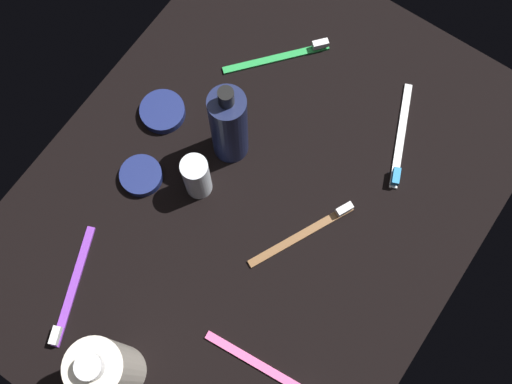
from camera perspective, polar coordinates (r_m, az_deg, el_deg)
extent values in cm
cube|color=black|center=(97.22, 0.00, -0.64)|extent=(84.00, 64.00, 1.20)
cylinder|color=#171E41|center=(92.06, -2.46, 5.96)|extent=(5.48, 5.48, 16.15)
cylinder|color=black|center=(83.46, -2.73, 8.55)|extent=(2.20, 2.20, 2.80)
cylinder|color=silver|center=(86.35, -13.25, -15.36)|extent=(7.27, 7.27, 16.51)
cylinder|color=silver|center=(77.26, -14.82, -15.05)|extent=(3.20, 3.20, 2.20)
cylinder|color=silver|center=(93.13, -5.39, 1.37)|extent=(4.04, 4.04, 9.43)
cube|color=green|center=(105.82, 1.83, 12.05)|extent=(14.47, 12.60, 0.90)
cube|color=white|center=(106.35, 5.85, 13.18)|extent=(2.69, 2.52, 1.20)
cube|color=brown|center=(94.88, 4.12, -3.89)|extent=(16.76, 8.84, 0.90)
cube|color=white|center=(95.51, 8.01, -1.54)|extent=(2.82, 2.11, 1.20)
cube|color=#E55999|center=(92.04, 0.50, -15.48)|extent=(2.83, 18.03, 0.90)
cube|color=purple|center=(96.93, -16.20, -8.08)|extent=(17.11, 7.93, 0.90)
cube|color=white|center=(95.54, -17.69, -12.26)|extent=(2.82, 2.00, 1.20)
cube|color=white|center=(102.34, 13.00, 5.09)|extent=(17.06, 8.07, 0.90)
cube|color=#338CCC|center=(98.49, 12.55, 1.39)|extent=(2.82, 2.02, 1.20)
cylinder|color=navy|center=(102.03, -8.45, 7.21)|extent=(7.18, 7.18, 1.63)
cylinder|color=navy|center=(98.52, -10.35, 1.47)|extent=(6.53, 6.53, 1.60)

